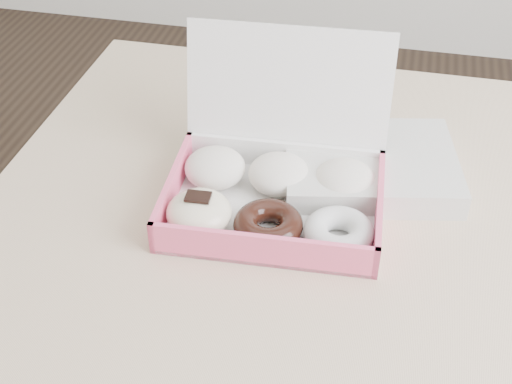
# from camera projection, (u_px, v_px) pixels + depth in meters

# --- Properties ---
(table) EXTENTS (1.20, 0.80, 0.75)m
(table) POSITION_uv_depth(u_px,v_px,m) (408.00, 252.00, 1.03)
(table) COLOR tan
(table) RESTS_ON ground
(donut_box) EXTENTS (0.30, 0.27, 0.21)m
(donut_box) POSITION_uv_depth(u_px,v_px,m) (274.00, 186.00, 0.97)
(donut_box) COLOR white
(donut_box) RESTS_ON table
(newspapers) EXTENTS (0.28, 0.24, 0.04)m
(newspapers) POSITION_uv_depth(u_px,v_px,m) (370.00, 166.00, 1.03)
(newspapers) COLOR silver
(newspapers) RESTS_ON table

